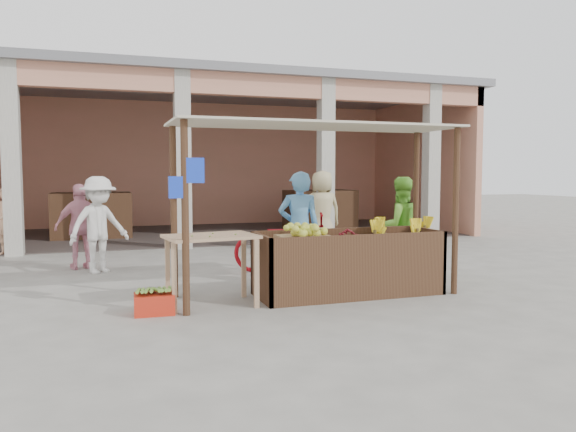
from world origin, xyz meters
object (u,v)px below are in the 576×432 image
object	(u,v)px
vendor_blue	(299,225)
motorcycle	(291,241)
vendor_green	(400,224)
side_table	(211,246)
red_crate	(154,304)
fruit_stall	(348,266)

from	to	relation	value
vendor_blue	motorcycle	xyz separation A→B (m)	(0.25, 1.10, -0.39)
vendor_green	side_table	bearing A→B (deg)	25.07
red_crate	motorcycle	world-z (taller)	motorcycle
motorcycle	vendor_blue	bearing A→B (deg)	-172.23
vendor_blue	motorcycle	distance (m)	1.20
vendor_green	red_crate	bearing A→B (deg)	25.13
side_table	vendor_blue	size ratio (longest dim) A/B	0.66
vendor_blue	vendor_green	distance (m)	1.83
fruit_stall	red_crate	world-z (taller)	fruit_stall
side_table	red_crate	world-z (taller)	side_table
vendor_green	motorcycle	world-z (taller)	vendor_green
side_table	vendor_green	xyz separation A→B (m)	(3.35, 0.99, 0.10)
fruit_stall	vendor_green	world-z (taller)	vendor_green
fruit_stall	side_table	distance (m)	2.00
side_table	vendor_green	world-z (taller)	vendor_green
fruit_stall	side_table	size ratio (longest dim) A/B	2.11
vendor_blue	motorcycle	world-z (taller)	vendor_blue
motorcycle	fruit_stall	bearing A→B (deg)	-153.87
side_table	fruit_stall	bearing A→B (deg)	-7.09
side_table	vendor_blue	distance (m)	1.75
side_table	red_crate	distance (m)	1.02
side_table	vendor_green	size ratio (longest dim) A/B	0.71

